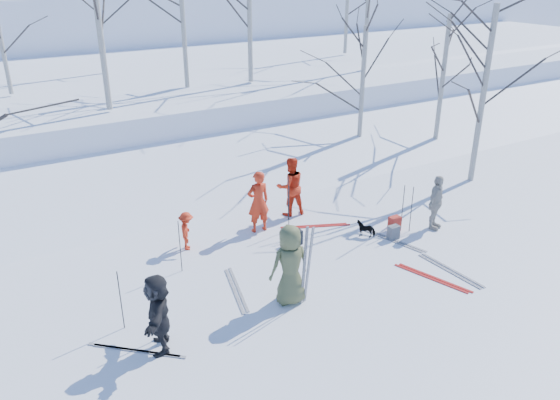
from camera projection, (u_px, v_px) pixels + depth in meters
ground at (311, 270)px, 13.24m from camera, size 120.00×120.00×0.00m
snow_ramp at (198, 175)px, 18.69m from camera, size 70.00×9.49×4.12m
snow_plateau at (116, 94)px, 26.22m from camera, size 70.00×18.00×2.20m
far_hill at (41, 29)px, 42.34m from camera, size 90.00×30.00×6.00m
skier_olive_center at (290, 265)px, 11.69m from camera, size 0.94×0.66×1.84m
skier_red_north at (258, 202)px, 14.83m from camera, size 0.66×0.46×1.76m
skier_redor_behind at (290, 186)px, 15.83m from camera, size 0.95×0.79×1.76m
skier_red_seated at (187, 231)px, 14.03m from camera, size 0.62×0.77×1.03m
skier_cream_east at (436, 203)px, 15.01m from camera, size 1.00×0.74×1.57m
skier_grey_west at (158, 313)px, 10.28m from camera, size 0.95×1.58×1.62m
dog at (366, 228)px, 14.81m from camera, size 0.54×0.54×0.44m
upright_ski_left at (304, 265)px, 11.61m from camera, size 0.10×0.17×1.90m
upright_ski_right at (309, 265)px, 11.60m from camera, size 0.13×0.23×1.89m
ski_pair_a at (393, 240)px, 14.64m from camera, size 1.19×2.00×0.02m
ski_pair_b at (433, 278)px, 12.91m from camera, size 1.29×2.02×0.02m
ski_pair_c at (236, 290)px, 12.45m from camera, size 1.09×1.99×0.02m
ski_pair_d at (137, 351)px, 10.51m from camera, size 2.09×2.10×0.02m
ski_pair_e at (315, 226)px, 15.42m from camera, size 1.56×2.04×0.02m
ski_pair_f at (450, 270)px, 13.22m from camera, size 0.40×1.92×0.02m
ski_pole_a at (180, 247)px, 12.95m from camera, size 0.02×0.02×1.34m
ski_pole_b at (164, 307)px, 10.70m from camera, size 0.02×0.02×1.34m
ski_pole_c at (121, 300)px, 10.91m from camera, size 0.02×0.02×1.34m
ski_pole_d at (411, 209)px, 14.88m from camera, size 0.02×0.02×1.34m
ski_pole_e at (288, 199)px, 15.53m from camera, size 0.02×0.02×1.34m
ski_pole_f at (289, 208)px, 14.94m from camera, size 0.02×0.02×1.34m
ski_pole_g at (403, 208)px, 14.98m from camera, size 0.02×0.02×1.34m
backpack_red at (395, 224)px, 15.10m from camera, size 0.32×0.22×0.42m
backpack_grey at (394, 232)px, 14.67m from camera, size 0.30×0.20×0.38m
backpack_dark at (295, 237)px, 14.38m from camera, size 0.34×0.24×0.40m
birch_plateau_a at (0, 36)px, 20.06m from camera, size 3.60×3.60×4.29m
birch_plateau_d at (96, 8)px, 24.03m from camera, size 4.47×4.47×5.53m
birch_plateau_e at (249, 6)px, 21.84m from camera, size 4.82×4.82×6.03m
birch_plateau_g at (183, 20)px, 20.96m from camera, size 4.24×4.24×5.20m
birch_plateau_i at (97, 12)px, 17.47m from camera, size 5.06×5.06×6.38m
birch_edge_b at (483, 97)px, 17.52m from camera, size 4.61×4.61×5.72m
birch_edge_c at (442, 84)px, 20.87m from camera, size 4.18×4.18×5.11m
birch_edge_e at (362, 92)px, 20.33m from camera, size 3.94×3.94×4.77m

